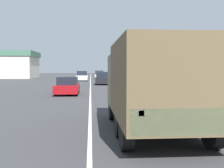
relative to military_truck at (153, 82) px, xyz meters
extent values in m
plane|color=#38383A|center=(-2.07, 30.31, -1.65)|extent=(180.00, 180.00, 0.00)
cube|color=silver|center=(-2.07, 30.31, -1.65)|extent=(0.12, 120.00, 0.00)
cube|color=#9E9B93|center=(2.43, 30.31, -1.59)|extent=(1.80, 120.00, 0.12)
cube|color=olive|center=(6.83, 30.31, -1.64)|extent=(7.00, 120.00, 0.02)
cube|color=#606647|center=(0.00, 2.48, -0.04)|extent=(2.58, 1.85, 2.04)
cube|color=brown|center=(0.00, -0.82, 0.10)|extent=(2.58, 4.75, 2.32)
cube|color=#606647|center=(0.00, -3.15, -0.71)|extent=(2.45, 0.10, 0.60)
cube|color=red|center=(-0.97, -3.17, -0.51)|extent=(0.12, 0.06, 0.12)
cylinder|color=black|center=(-1.14, 2.38, -1.08)|extent=(0.30, 1.13, 1.13)
cylinder|color=black|center=(1.14, 2.38, -1.08)|extent=(0.30, 1.13, 1.13)
cylinder|color=black|center=(-1.14, -2.01, -1.08)|extent=(0.30, 1.13, 1.13)
cylinder|color=black|center=(1.14, -2.01, -1.08)|extent=(0.30, 1.13, 1.13)
cylinder|color=black|center=(-1.14, -0.58, -1.08)|extent=(0.30, 1.13, 1.13)
cylinder|color=black|center=(1.14, -0.58, -1.08)|extent=(0.30, 1.13, 1.13)
cube|color=maroon|center=(-3.94, 14.09, -1.17)|extent=(1.82, 4.59, 0.61)
cube|color=black|center=(-3.94, 14.18, -0.55)|extent=(1.60, 2.07, 0.64)
cylinder|color=black|center=(-4.75, 15.55, -1.33)|extent=(0.20, 0.64, 0.64)
cylinder|color=black|center=(-3.13, 15.55, -1.33)|extent=(0.20, 0.64, 0.64)
cylinder|color=black|center=(-4.75, 12.62, -1.33)|extent=(0.20, 0.64, 0.64)
cylinder|color=black|center=(-3.13, 12.62, -1.33)|extent=(0.20, 0.64, 0.64)
cube|color=black|center=(-0.51, 27.73, -1.11)|extent=(1.82, 4.19, 0.73)
cube|color=black|center=(-0.51, 27.82, -0.37)|extent=(1.60, 1.89, 0.74)
cylinder|color=black|center=(-1.32, 29.07, -1.33)|extent=(0.20, 0.64, 0.64)
cylinder|color=black|center=(0.30, 29.07, -1.33)|extent=(0.20, 0.64, 0.64)
cylinder|color=black|center=(-1.32, 26.39, -1.33)|extent=(0.20, 0.64, 0.64)
cylinder|color=black|center=(0.30, 26.39, -1.33)|extent=(0.20, 0.64, 0.64)
cube|color=silver|center=(-3.53, 38.78, -1.10)|extent=(1.90, 4.11, 0.74)
cube|color=black|center=(-3.53, 38.86, -0.36)|extent=(1.67, 1.85, 0.75)
cylinder|color=black|center=(-4.38, 40.09, -1.33)|extent=(0.20, 0.64, 0.64)
cylinder|color=black|center=(-2.68, 40.09, -1.33)|extent=(0.20, 0.64, 0.64)
cylinder|color=black|center=(-4.38, 37.46, -1.33)|extent=(0.20, 0.64, 0.64)
cylinder|color=black|center=(-2.68, 37.46, -1.33)|extent=(0.20, 0.64, 0.64)
cube|color=#B7BABF|center=(-0.33, 47.61, -1.10)|extent=(1.85, 4.52, 0.75)
cube|color=black|center=(-0.33, 47.70, -0.35)|extent=(1.63, 2.04, 0.75)
cylinder|color=black|center=(-1.15, 49.05, -1.33)|extent=(0.20, 0.64, 0.64)
cylinder|color=black|center=(0.50, 49.05, -1.33)|extent=(0.20, 0.64, 0.64)
cylinder|color=black|center=(-1.15, 46.16, -1.33)|extent=(0.20, 0.64, 0.64)
cylinder|color=black|center=(0.50, 46.16, -1.33)|extent=(0.20, 0.64, 0.64)
cylinder|color=black|center=(4.61, 4.55, -1.25)|extent=(0.24, 0.76, 0.76)
camera|label=1|loc=(-2.04, -9.04, 0.45)|focal=45.00mm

